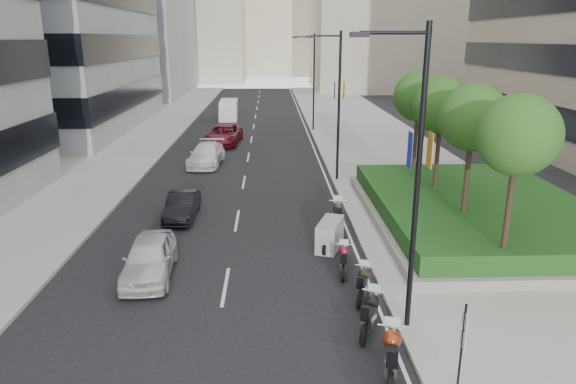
{
  "coord_description": "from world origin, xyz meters",
  "views": [
    {
      "loc": [
        0.17,
        -12.75,
        8.56
      ],
      "look_at": [
        0.94,
        9.08,
        2.0
      ],
      "focal_mm": 32.0,
      "sensor_mm": 36.0,
      "label": 1
    }
  ],
  "objects_px": {
    "car_c": "(207,155)",
    "car_d": "(224,135)",
    "motorcycle_5": "(330,235)",
    "lamp_post_1": "(336,99)",
    "motorcycle_6": "(338,216)",
    "lamp_post_0": "(413,169)",
    "motorcycle_4": "(343,260)",
    "car_b": "(182,206)",
    "motorcycle_2": "(370,313)",
    "motorcycle_3": "(363,283)",
    "motorcycle_1": "(391,355)",
    "parking_sign": "(462,342)",
    "delivery_van": "(229,111)",
    "lamp_post_2": "(312,77)",
    "car_a": "(149,258)"
  },
  "relations": [
    {
      "from": "car_a",
      "to": "car_b",
      "type": "distance_m",
      "value": 6.49
    },
    {
      "from": "lamp_post_2",
      "to": "motorcycle_3",
      "type": "distance_m",
      "value": 33.3
    },
    {
      "from": "car_d",
      "to": "delivery_van",
      "type": "bearing_deg",
      "value": 97.4
    },
    {
      "from": "motorcycle_1",
      "to": "motorcycle_2",
      "type": "relative_size",
      "value": 1.12
    },
    {
      "from": "motorcycle_4",
      "to": "car_d",
      "type": "height_order",
      "value": "car_d"
    },
    {
      "from": "motorcycle_5",
      "to": "car_c",
      "type": "height_order",
      "value": "car_c"
    },
    {
      "from": "motorcycle_2",
      "to": "motorcycle_4",
      "type": "height_order",
      "value": "motorcycle_2"
    },
    {
      "from": "car_b",
      "to": "delivery_van",
      "type": "height_order",
      "value": "delivery_van"
    },
    {
      "from": "motorcycle_6",
      "to": "motorcycle_3",
      "type": "bearing_deg",
      "value": -174.29
    },
    {
      "from": "motorcycle_2",
      "to": "car_a",
      "type": "relative_size",
      "value": 0.48
    },
    {
      "from": "motorcycle_4",
      "to": "lamp_post_0",
      "type": "bearing_deg",
      "value": -154.32
    },
    {
      "from": "lamp_post_1",
      "to": "car_b",
      "type": "distance_m",
      "value": 11.5
    },
    {
      "from": "car_c",
      "to": "delivery_van",
      "type": "distance_m",
      "value": 21.21
    },
    {
      "from": "motorcycle_3",
      "to": "car_c",
      "type": "xyz_separation_m",
      "value": [
        -7.59,
        19.59,
        0.21
      ]
    },
    {
      "from": "lamp_post_1",
      "to": "car_c",
      "type": "bearing_deg",
      "value": 151.44
    },
    {
      "from": "car_a",
      "to": "lamp_post_0",
      "type": "bearing_deg",
      "value": -28.63
    },
    {
      "from": "motorcycle_1",
      "to": "motorcycle_4",
      "type": "height_order",
      "value": "motorcycle_1"
    },
    {
      "from": "parking_sign",
      "to": "motorcycle_1",
      "type": "bearing_deg",
      "value": 153.41
    },
    {
      "from": "motorcycle_5",
      "to": "lamp_post_1",
      "type": "bearing_deg",
      "value": 11.13
    },
    {
      "from": "motorcycle_1",
      "to": "motorcycle_2",
      "type": "height_order",
      "value": "motorcycle_1"
    },
    {
      "from": "car_d",
      "to": "lamp_post_2",
      "type": "bearing_deg",
      "value": 42.41
    },
    {
      "from": "car_d",
      "to": "motorcycle_6",
      "type": "bearing_deg",
      "value": -66.02
    },
    {
      "from": "lamp_post_0",
      "to": "car_b",
      "type": "relative_size",
      "value": 2.33
    },
    {
      "from": "parking_sign",
      "to": "car_c",
      "type": "bearing_deg",
      "value": 110.32
    },
    {
      "from": "lamp_post_1",
      "to": "motorcycle_2",
      "type": "xyz_separation_m",
      "value": [
        -1.01,
        -17.04,
        -4.48
      ]
    },
    {
      "from": "motorcycle_3",
      "to": "motorcycle_5",
      "type": "distance_m",
      "value": 4.42
    },
    {
      "from": "motorcycle_3",
      "to": "car_c",
      "type": "distance_m",
      "value": 21.01
    },
    {
      "from": "motorcycle_1",
      "to": "motorcycle_3",
      "type": "height_order",
      "value": "motorcycle_1"
    },
    {
      "from": "motorcycle_2",
      "to": "motorcycle_3",
      "type": "bearing_deg",
      "value": 18.81
    },
    {
      "from": "lamp_post_0",
      "to": "car_b",
      "type": "height_order",
      "value": "lamp_post_0"
    },
    {
      "from": "motorcycle_3",
      "to": "motorcycle_4",
      "type": "bearing_deg",
      "value": 28.63
    },
    {
      "from": "lamp_post_2",
      "to": "car_a",
      "type": "distance_m",
      "value": 32.47
    },
    {
      "from": "motorcycle_2",
      "to": "car_b",
      "type": "bearing_deg",
      "value": 57.76
    },
    {
      "from": "car_b",
      "to": "motorcycle_1",
      "type": "bearing_deg",
      "value": -59.02
    },
    {
      "from": "motorcycle_1",
      "to": "car_d",
      "type": "relative_size",
      "value": 0.41
    },
    {
      "from": "lamp_post_2",
      "to": "car_c",
      "type": "distance_m",
      "value": 16.42
    },
    {
      "from": "car_c",
      "to": "car_d",
      "type": "distance_m",
      "value": 7.36
    },
    {
      "from": "motorcycle_1",
      "to": "motorcycle_6",
      "type": "xyz_separation_m",
      "value": [
        0.02,
        10.89,
        0.03
      ]
    },
    {
      "from": "motorcycle_4",
      "to": "car_b",
      "type": "relative_size",
      "value": 0.51
    },
    {
      "from": "lamp_post_0",
      "to": "car_b",
      "type": "xyz_separation_m",
      "value": [
        -8.36,
        10.46,
        -4.43
      ]
    },
    {
      "from": "parking_sign",
      "to": "car_a",
      "type": "distance_m",
      "value": 11.54
    },
    {
      "from": "motorcycle_1",
      "to": "motorcycle_4",
      "type": "relative_size",
      "value": 1.19
    },
    {
      "from": "lamp_post_0",
      "to": "motorcycle_4",
      "type": "distance_m",
      "value": 6.2
    },
    {
      "from": "motorcycle_4",
      "to": "motorcycle_1",
      "type": "bearing_deg",
      "value": -168.08
    },
    {
      "from": "lamp_post_0",
      "to": "car_d",
      "type": "xyz_separation_m",
      "value": [
        -7.89,
        28.94,
        -4.27
      ]
    },
    {
      "from": "lamp_post_2",
      "to": "parking_sign",
      "type": "relative_size",
      "value": 3.6
    },
    {
      "from": "lamp_post_1",
      "to": "motorcycle_5",
      "type": "bearing_deg",
      "value": -98.05
    },
    {
      "from": "parking_sign",
      "to": "lamp_post_2",
      "type": "bearing_deg",
      "value": 90.99
    },
    {
      "from": "lamp_post_1",
      "to": "parking_sign",
      "type": "relative_size",
      "value": 3.6
    },
    {
      "from": "parking_sign",
      "to": "motorcycle_3",
      "type": "relative_size",
      "value": 1.28
    }
  ]
}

